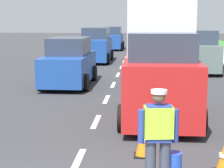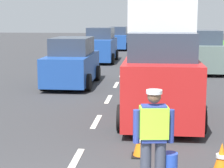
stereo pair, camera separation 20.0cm
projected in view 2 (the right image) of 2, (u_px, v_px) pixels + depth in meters
ground_plane at (129, 61)px, 25.74m from camera, size 96.00×96.00×0.00m
lane_center_line at (132, 55)px, 29.86m from camera, size 0.14×46.40×0.01m
road_worker at (155, 134)px, 6.39m from camera, size 0.75×0.44×1.67m
traffic_cone_near at (222, 158)px, 7.11m from camera, size 0.36×0.36×0.59m
traffic_cone_far at (141, 142)px, 8.00m from camera, size 0.36×0.36×0.61m
delivery_truck at (161, 61)px, 11.06m from camera, size 2.16×4.60×3.54m
car_oncoming_third at (118, 39)px, 34.90m from camera, size 1.88×3.93×2.04m
car_parked_far at (204, 53)px, 20.23m from camera, size 1.95×3.89×2.18m
car_oncoming_lead at (72, 63)px, 16.47m from camera, size 1.99×4.23×2.00m
car_oncoming_second at (101, 46)px, 25.18m from camera, size 2.01×4.34×2.19m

